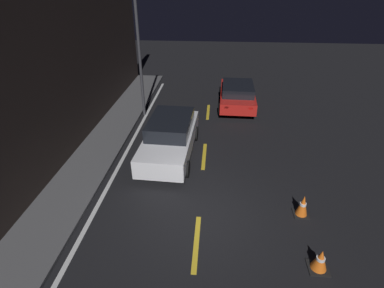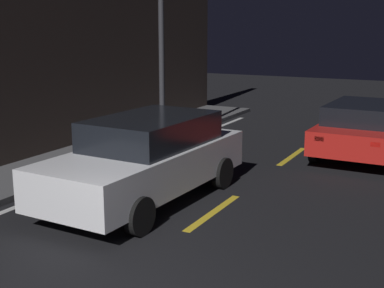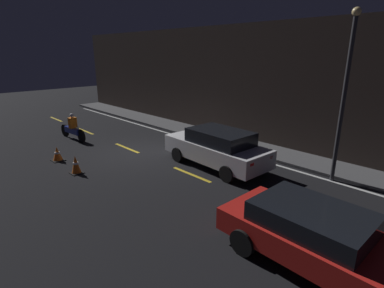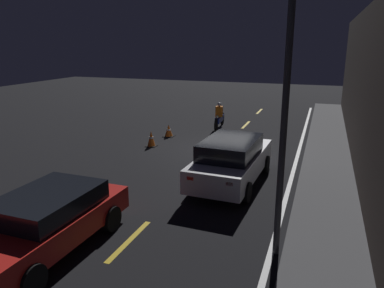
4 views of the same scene
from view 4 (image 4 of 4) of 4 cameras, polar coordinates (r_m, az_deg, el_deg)
ground_plane at (r=16.07m, az=4.28°, el=-1.00°), size 56.00×56.00×0.00m
raised_curb at (r=15.55m, az=19.88°, el=-2.22°), size 28.00×1.77×0.12m
building_front at (r=15.06m, az=24.82°, el=7.75°), size 28.00×0.30×5.77m
lane_dash_a at (r=25.62m, az=10.24°, el=4.93°), size 2.00×0.14×0.01m
lane_dash_b at (r=21.27m, az=8.21°, el=2.92°), size 2.00×0.14×0.01m
lane_dash_c at (r=17.01m, az=5.18°, el=-0.10°), size 2.00×0.14×0.01m
lane_dash_d at (r=12.89m, az=0.14°, el=-5.10°), size 2.00×0.14×0.01m
lane_dash_e at (r=9.16m, az=-9.53°, el=-14.30°), size 2.00×0.14×0.01m
lane_solid_kerb at (r=15.59m, az=15.70°, el=-2.05°), size 25.20×0.14×0.01m
sedan_white at (r=12.22m, az=6.05°, el=-2.39°), size 4.55×2.03×1.53m
taxi_red at (r=8.97m, az=-21.51°, el=-10.76°), size 4.28×2.01×1.31m
motorcycle at (r=20.25m, az=4.20°, el=4.06°), size 2.42×0.38×1.41m
traffic_cone_near at (r=18.40m, az=-3.58°, el=2.04°), size 0.50×0.50×0.60m
traffic_cone_mid at (r=16.70m, az=-6.23°, el=0.80°), size 0.45×0.45×0.71m
street_lamp at (r=7.65m, az=14.00°, el=5.40°), size 0.28×0.28×5.76m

